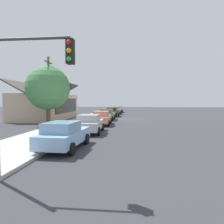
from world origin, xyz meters
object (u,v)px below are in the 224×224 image
object	(u,v)px
car_skyblue	(64,135)
car_seafoam	(118,109)
shade_tree	(48,88)
car_mustard	(115,110)
fire_hydrant_red	(108,112)
utility_pole_wooden	(49,90)
car_silver	(90,123)
car_olive	(107,114)
car_coral	(102,118)
car_charcoal	(112,112)
traffic_light_main	(25,79)

from	to	relation	value
car_skyblue	car_seafoam	world-z (taller)	same
shade_tree	car_mustard	bearing A→B (deg)	-15.68
car_seafoam	fire_hydrant_red	distance (m)	5.94
car_skyblue	utility_pole_wooden	size ratio (longest dim) A/B	0.62
utility_pole_wooden	shade_tree	bearing A→B (deg)	42.51
utility_pole_wooden	car_silver	bearing A→B (deg)	-129.84
car_olive	utility_pole_wooden	bearing A→B (deg)	145.02
car_silver	car_coral	world-z (taller)	same
car_silver	utility_pole_wooden	xyz separation A→B (m)	(4.58, 5.49, 3.11)
car_coral	car_olive	distance (m)	6.18
car_charcoal	traffic_light_main	world-z (taller)	traffic_light_main
car_charcoal	shade_tree	xyz separation A→B (m)	(-14.01, 5.68, 3.34)
car_seafoam	car_silver	bearing A→B (deg)	-178.02
utility_pole_wooden	fire_hydrant_red	size ratio (longest dim) A/B	10.56
utility_pole_wooden	fire_hydrant_red	world-z (taller)	utility_pole_wooden
car_skyblue	car_olive	bearing A→B (deg)	1.98
car_silver	utility_pole_wooden	world-z (taller)	utility_pole_wooden
car_silver	car_skyblue	bearing A→B (deg)	176.18
car_silver	car_olive	xyz separation A→B (m)	(12.14, 0.04, -0.00)
car_skyblue	fire_hydrant_red	size ratio (longest dim) A/B	6.53
car_olive	traffic_light_main	distance (m)	23.38
car_seafoam	utility_pole_wooden	size ratio (longest dim) A/B	0.61
car_olive	car_skyblue	bearing A→B (deg)	-179.69
car_skyblue	traffic_light_main	world-z (taller)	traffic_light_main
car_mustard	car_silver	bearing A→B (deg)	-177.07
car_skyblue	utility_pole_wooden	bearing A→B (deg)	28.68
utility_pole_wooden	car_olive	bearing A→B (deg)	-35.74
fire_hydrant_red	car_mustard	bearing A→B (deg)	-107.70
car_mustard	fire_hydrant_red	xyz separation A→B (m)	(0.47, 1.47, -0.32)
car_olive	car_seafoam	xyz separation A→B (m)	(19.07, -0.09, 0.00)
utility_pole_wooden	car_seafoam	bearing A→B (deg)	-11.74
utility_pole_wooden	car_mustard	bearing A→B (deg)	-14.99
car_seafoam	car_mustard	bearing A→B (deg)	-178.51
car_charcoal	utility_pole_wooden	distance (m)	15.56
car_silver	car_coral	xyz separation A→B (m)	(5.97, -0.10, -0.00)
car_skyblue	traffic_light_main	size ratio (longest dim) A/B	0.89
car_silver	shade_tree	size ratio (longest dim) A/B	0.72
car_coral	car_seafoam	xyz separation A→B (m)	(25.24, 0.05, -0.00)
car_olive	fire_hydrant_red	size ratio (longest dim) A/B	6.25
car_skyblue	traffic_light_main	bearing A→B (deg)	-173.37
shade_tree	fire_hydrant_red	world-z (taller)	shade_tree
traffic_light_main	car_silver	bearing A→B (deg)	0.88
car_silver	fire_hydrant_red	world-z (taller)	car_silver
car_coral	traffic_light_main	bearing A→B (deg)	178.02
car_olive	car_charcoal	world-z (taller)	same
car_mustard	utility_pole_wooden	world-z (taller)	utility_pole_wooden
shade_tree	fire_hydrant_red	bearing A→B (deg)	-11.49
car_olive	car_seafoam	bearing A→B (deg)	0.50
utility_pole_wooden	car_skyblue	bearing A→B (deg)	-153.75
car_skyblue	utility_pole_wooden	world-z (taller)	utility_pole_wooden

